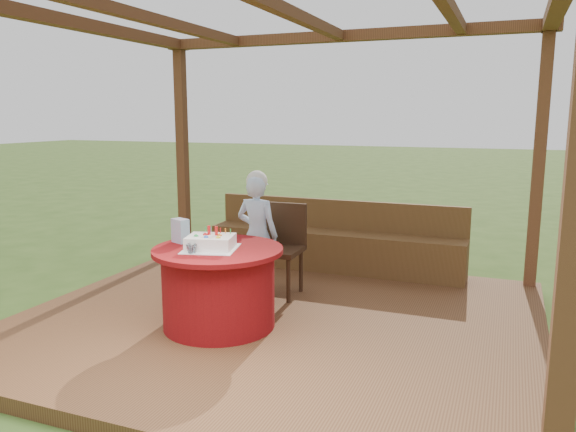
# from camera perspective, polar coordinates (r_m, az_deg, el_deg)

# --- Properties ---
(ground) EXTENTS (60.00, 60.00, 0.00)m
(ground) POSITION_cam_1_polar(r_m,az_deg,el_deg) (5.17, -1.04, -11.43)
(ground) COLOR #314E1A
(ground) RESTS_ON ground
(deck) EXTENTS (4.50, 4.00, 0.12)m
(deck) POSITION_cam_1_polar(r_m,az_deg,el_deg) (5.15, -1.04, -10.81)
(deck) COLOR brown
(deck) RESTS_ON ground
(pergola) EXTENTS (4.50, 4.00, 2.72)m
(pergola) POSITION_cam_1_polar(r_m,az_deg,el_deg) (4.83, -1.14, 16.14)
(pergola) COLOR brown
(pergola) RESTS_ON deck
(bench) EXTENTS (3.00, 0.42, 0.80)m
(bench) POSITION_cam_1_polar(r_m,az_deg,el_deg) (6.61, 4.71, -3.15)
(bench) COLOR brown
(bench) RESTS_ON deck
(table) EXTENTS (1.10, 1.10, 0.69)m
(table) POSITION_cam_1_polar(r_m,az_deg,el_deg) (4.84, -7.06, -7.13)
(table) COLOR maroon
(table) RESTS_ON deck
(chair) EXTENTS (0.47, 0.47, 0.91)m
(chair) POSITION_cam_1_polar(r_m,az_deg,el_deg) (5.66, -0.78, -2.79)
(chair) COLOR #362011
(chair) RESTS_ON deck
(elderly_woman) EXTENTS (0.45, 0.31, 1.25)m
(elderly_woman) POSITION_cam_1_polar(r_m,az_deg,el_deg) (5.63, -3.14, -1.62)
(elderly_woman) COLOR #ABD3FF
(elderly_woman) RESTS_ON deck
(birthday_cake) EXTENTS (0.52, 0.52, 0.19)m
(birthday_cake) POSITION_cam_1_polar(r_m,az_deg,el_deg) (4.71, -7.88, -2.66)
(birthday_cake) COLOR white
(birthday_cake) RESTS_ON table
(gift_bag) EXTENTS (0.17, 0.14, 0.21)m
(gift_bag) POSITION_cam_1_polar(r_m,az_deg,el_deg) (4.99, -10.88, -1.48)
(gift_bag) COLOR #C680AD
(gift_bag) RESTS_ON table
(drinking_glass) EXTENTS (0.11, 0.11, 0.08)m
(drinking_glass) POSITION_cam_1_polar(r_m,az_deg,el_deg) (4.57, -9.80, -3.33)
(drinking_glass) COLOR white
(drinking_glass) RESTS_ON table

